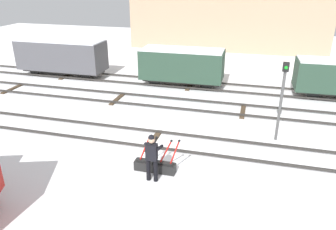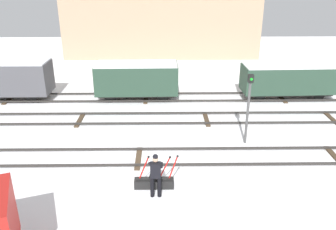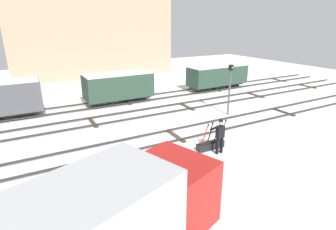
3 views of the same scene
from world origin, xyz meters
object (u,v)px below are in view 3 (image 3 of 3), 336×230
(rail_worker, at_px, (220,134))
(delivery_truck, at_px, (117,223))
(switch_lever_frame, at_px, (211,144))
(freight_car_near_switch, at_px, (118,86))
(signal_post, at_px, (230,84))
(freight_car_back_track, at_px, (217,76))

(rail_worker, distance_m, delivery_truck, 7.75)
(switch_lever_frame, height_order, delivery_truck, delivery_truck)
(switch_lever_frame, height_order, rail_worker, rail_worker)
(rail_worker, relative_size, freight_car_near_switch, 0.34)
(rail_worker, relative_size, signal_post, 0.52)
(switch_lever_frame, xyz_separation_m, signal_post, (4.31, 3.72, 1.87))
(delivery_truck, distance_m, freight_car_back_track, 20.90)
(freight_car_back_track, distance_m, freight_car_near_switch, 9.66)
(signal_post, height_order, freight_car_back_track, signal_post)
(delivery_truck, xyz_separation_m, freight_car_near_switch, (5.10, 14.79, -0.30))
(switch_lever_frame, bearing_deg, freight_car_back_track, 50.30)
(switch_lever_frame, height_order, freight_car_back_track, freight_car_back_track)
(signal_post, xyz_separation_m, freight_car_near_switch, (-5.62, 6.29, -0.77))
(rail_worker, xyz_separation_m, delivery_truck, (-6.48, -4.21, 0.65))
(rail_worker, height_order, freight_car_back_track, freight_car_back_track)
(signal_post, distance_m, freight_car_back_track, 7.53)
(rail_worker, relative_size, freight_car_back_track, 0.30)
(rail_worker, bearing_deg, freight_car_near_switch, 97.53)
(switch_lever_frame, xyz_separation_m, delivery_truck, (-6.41, -4.77, 1.41))
(switch_lever_frame, relative_size, delivery_truck, 0.29)
(delivery_truck, bearing_deg, freight_car_back_track, 25.56)
(signal_post, bearing_deg, freight_car_back_track, 57.29)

